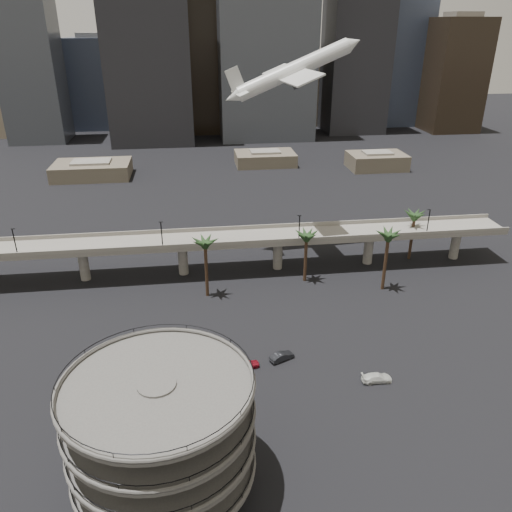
{
  "coord_description": "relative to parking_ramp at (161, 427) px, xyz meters",
  "views": [
    {
      "loc": [
        -7.73,
        -49.25,
        52.59
      ],
      "look_at": [
        2.35,
        28.0,
        16.17
      ],
      "focal_mm": 35.0,
      "sensor_mm": 36.0,
      "label": 1
    }
  ],
  "objects": [
    {
      "name": "ground",
      "position": [
        13.0,
        4.0,
        -9.84
      ],
      "size": [
        700.0,
        700.0,
        0.0
      ],
      "primitive_type": "plane",
      "color": "black",
      "rests_on": "ground"
    },
    {
      "name": "car_b",
      "position": [
        18.75,
        23.81,
        -9.11
      ],
      "size": [
        4.64,
        3.2,
        1.45
      ],
      "primitive_type": "imported",
      "rotation": [
        0.0,
        0.0,
        1.99
      ],
      "color": "black",
      "rests_on": "ground"
    },
    {
      "name": "overpass",
      "position": [
        13.0,
        59.0,
        -2.5
      ],
      "size": [
        130.0,
        9.3,
        14.7
      ],
      "color": "slate",
      "rests_on": "ground"
    },
    {
      "name": "parking_ramp",
      "position": [
        0.0,
        0.0,
        0.0
      ],
      "size": [
        22.2,
        22.2,
        17.35
      ],
      "color": "#504E4B",
      "rests_on": "ground"
    },
    {
      "name": "car_a",
      "position": [
        12.57,
        22.39,
        -9.12
      ],
      "size": [
        4.46,
        2.49,
        1.43
      ],
      "primitive_type": "imported",
      "rotation": [
        0.0,
        0.0,
        1.77
      ],
      "color": "maroon",
      "rests_on": "ground"
    },
    {
      "name": "low_buildings",
      "position": [
        19.89,
        146.3,
        -6.97
      ],
      "size": [
        135.0,
        27.5,
        6.8
      ],
      "color": "brown",
      "rests_on": "ground"
    },
    {
      "name": "airborne_jet",
      "position": [
        28.85,
        71.48,
        33.07
      ],
      "size": [
        32.47,
        29.52,
        15.28
      ],
      "rotation": [
        0.0,
        -0.37,
        0.1
      ],
      "color": "silver",
      "rests_on": "ground"
    },
    {
      "name": "palm_trees",
      "position": [
        34.48,
        51.47,
        1.46
      ],
      "size": [
        54.4,
        18.4,
        14.0
      ],
      "color": "#402A1B",
      "rests_on": "ground"
    },
    {
      "name": "car_c",
      "position": [
        32.96,
        16.2,
        -9.12
      ],
      "size": [
        4.95,
        2.05,
        1.43
      ],
      "primitive_type": "imported",
      "rotation": [
        0.0,
        0.0,
        1.56
      ],
      "color": "white",
      "rests_on": "ground"
    },
    {
      "name": "skyline",
      "position": [
        28.11,
        221.08,
        32.99
      ],
      "size": [
        269.0,
        86.0,
        117.18
      ],
      "color": "#87715D",
      "rests_on": "ground"
    }
  ]
}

